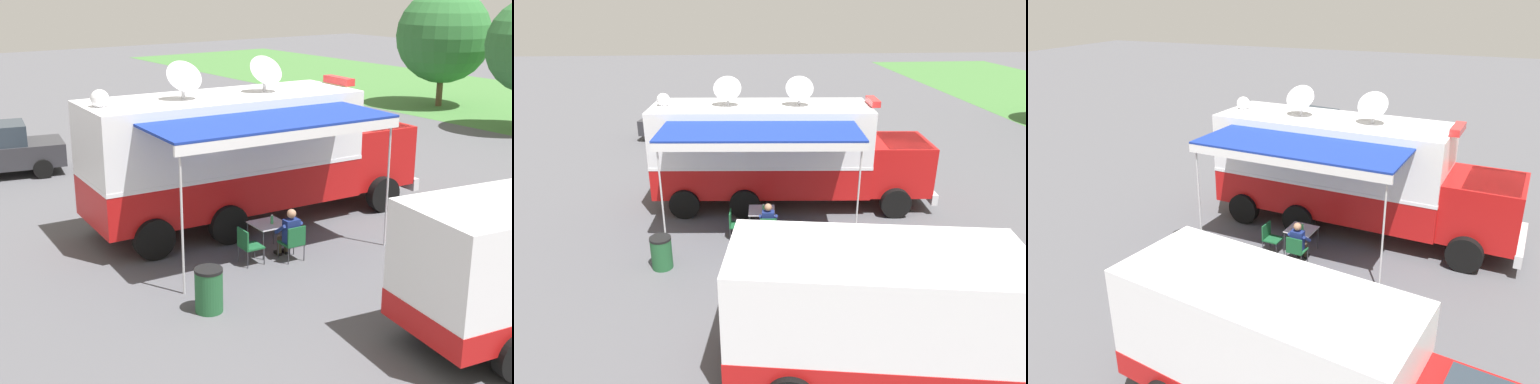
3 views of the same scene
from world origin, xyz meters
TOP-DOWN VIEW (x-y plane):
  - ground_plane at (0.00, 0.00)m, footprint 100.00×100.00m
  - lot_stripe at (-3.74, 2.86)m, footprint 0.49×4.80m
  - command_truck at (0.09, 0.74)m, footprint 5.29×9.65m
  - folding_table at (2.24, -0.14)m, footprint 0.86×0.86m
  - water_bottle at (2.30, -0.09)m, footprint 0.07×0.07m
  - folding_chair_at_table at (3.04, -0.00)m, footprint 0.52×0.52m
  - folding_chair_beside_table at (2.58, -0.99)m, footprint 0.52×0.52m
  - seated_responder at (2.85, 0.01)m, footprint 0.68×0.58m
  - trash_bin at (4.11, -2.96)m, footprint 0.57×0.57m
  - car_far_corner at (-4.48, 1.26)m, footprint 4.27×2.14m
  - tree_far_left at (-9.10, 19.09)m, footprint 4.77×4.77m

SIDE VIEW (x-z plane):
  - ground_plane at x=0.00m, z-range 0.00..0.00m
  - lot_stripe at x=-3.74m, z-range 0.00..0.01m
  - trash_bin at x=4.11m, z-range 0.00..0.91m
  - folding_chair_at_table at x=3.04m, z-range 0.08..0.95m
  - folding_chair_beside_table at x=2.58m, z-range 0.08..0.95m
  - seated_responder at x=2.85m, z-range 0.03..1.28m
  - folding_table at x=2.24m, z-range 0.31..1.04m
  - water_bottle at x=2.30m, z-range 0.72..0.95m
  - car_far_corner at x=-4.48m, z-range 0.00..1.76m
  - command_truck at x=0.09m, z-range -0.32..4.21m
  - tree_far_left at x=-9.10m, z-range 0.60..6.57m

